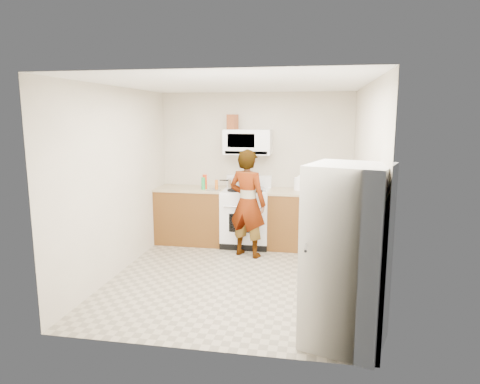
% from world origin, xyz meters
% --- Properties ---
extents(floor, '(3.60, 3.60, 0.00)m').
position_xyz_m(floor, '(0.00, 0.00, 0.00)').
color(floor, gray).
rests_on(floor, ground).
extents(back_wall, '(3.20, 0.02, 2.50)m').
position_xyz_m(back_wall, '(0.00, 1.79, 1.25)').
color(back_wall, beige).
rests_on(back_wall, floor).
extents(right_wall, '(0.02, 3.60, 2.50)m').
position_xyz_m(right_wall, '(1.59, 0.00, 1.25)').
color(right_wall, beige).
rests_on(right_wall, floor).
extents(cabinet_left, '(1.12, 0.62, 0.90)m').
position_xyz_m(cabinet_left, '(-1.04, 1.49, 0.45)').
color(cabinet_left, brown).
rests_on(cabinet_left, floor).
extents(counter_left, '(1.14, 0.64, 0.03)m').
position_xyz_m(counter_left, '(-1.04, 1.49, 0.92)').
color(counter_left, tan).
rests_on(counter_left, cabinet_left).
extents(cabinet_right, '(0.80, 0.62, 0.90)m').
position_xyz_m(cabinet_right, '(0.68, 1.49, 0.45)').
color(cabinet_right, brown).
rests_on(cabinet_right, floor).
extents(counter_right, '(0.82, 0.64, 0.03)m').
position_xyz_m(counter_right, '(0.68, 1.49, 0.92)').
color(counter_right, tan).
rests_on(counter_right, cabinet_right).
extents(gas_range, '(0.76, 0.65, 1.13)m').
position_xyz_m(gas_range, '(-0.10, 1.48, 0.49)').
color(gas_range, white).
rests_on(gas_range, floor).
extents(microwave, '(0.76, 0.38, 0.40)m').
position_xyz_m(microwave, '(-0.10, 1.61, 1.70)').
color(microwave, white).
rests_on(microwave, back_wall).
extents(person, '(0.70, 0.57, 1.64)m').
position_xyz_m(person, '(0.01, 0.94, 0.82)').
color(person, tan).
rests_on(person, floor).
extents(fridge, '(0.88, 0.88, 1.70)m').
position_xyz_m(fridge, '(1.32, -1.41, 0.85)').
color(fridge, beige).
rests_on(fridge, floor).
extents(kettle, '(0.17, 0.17, 0.20)m').
position_xyz_m(kettle, '(0.75, 1.58, 1.04)').
color(kettle, white).
rests_on(kettle, counter_right).
extents(jug, '(0.19, 0.19, 0.24)m').
position_xyz_m(jug, '(-0.35, 1.59, 2.02)').
color(jug, brown).
rests_on(jug, microwave).
extents(saucepan, '(0.24, 0.24, 0.13)m').
position_xyz_m(saucepan, '(-0.31, 1.58, 1.02)').
color(saucepan, silver).
rests_on(saucepan, gas_range).
extents(tray, '(0.29, 0.23, 0.05)m').
position_xyz_m(tray, '(0.10, 1.40, 0.96)').
color(tray, white).
rests_on(tray, gas_range).
extents(bottle_spray, '(0.09, 0.09, 0.24)m').
position_xyz_m(bottle_spray, '(-0.78, 1.41, 1.05)').
color(bottle_spray, red).
rests_on(bottle_spray, counter_left).
extents(bottle_hot_sauce, '(0.07, 0.07, 0.16)m').
position_xyz_m(bottle_hot_sauce, '(-0.58, 1.39, 1.01)').
color(bottle_hot_sauce, '#D16517').
rests_on(bottle_hot_sauce, counter_left).
extents(bottle_green_cap, '(0.07, 0.07, 0.20)m').
position_xyz_m(bottle_green_cap, '(-0.79, 1.37, 1.03)').
color(bottle_green_cap, '#1B9544').
rests_on(bottle_green_cap, counter_left).
extents(pot_lid, '(0.27, 0.27, 0.01)m').
position_xyz_m(pot_lid, '(-0.60, 1.32, 0.94)').
color(pot_lid, silver).
rests_on(pot_lid, counter_left).
extents(broom, '(0.23, 0.16, 1.21)m').
position_xyz_m(broom, '(1.54, 1.07, 0.61)').
color(broom, silver).
rests_on(broom, floor).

